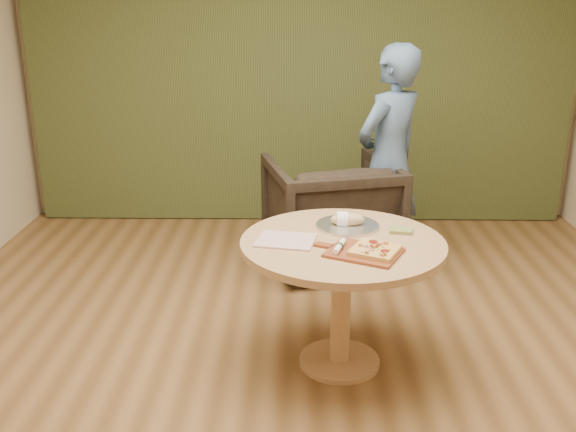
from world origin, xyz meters
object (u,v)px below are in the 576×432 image
(flatbread_pizza, at_px, (375,250))
(cutlery_roll, at_px, (340,246))
(serving_tray, at_px, (347,226))
(bread_roll, at_px, (346,219))
(person_standing, at_px, (389,161))
(pizza_paddle, at_px, (362,252))
(armchair, at_px, (331,207))
(pedestal_table, at_px, (342,265))

(flatbread_pizza, height_order, cutlery_roll, flatbread_pizza)
(serving_tray, xyz_separation_m, bread_roll, (-0.01, 0.00, 0.04))
(person_standing, bearing_deg, bread_roll, 28.01)
(serving_tray, bearing_deg, cutlery_roll, -100.14)
(pizza_paddle, distance_m, armchair, 1.65)
(cutlery_roll, relative_size, person_standing, 0.12)
(bread_roll, bearing_deg, pedestal_table, -98.24)
(pedestal_table, relative_size, armchair, 1.18)
(pizza_paddle, bearing_deg, person_standing, 103.73)
(cutlery_roll, height_order, armchair, armchair)
(pizza_paddle, relative_size, armchair, 0.51)
(pizza_paddle, xyz_separation_m, armchair, (-0.07, 1.63, -0.29))
(pedestal_table, bearing_deg, person_standing, 72.98)
(pizza_paddle, distance_m, person_standing, 1.62)
(pizza_paddle, bearing_deg, bread_roll, 123.54)
(flatbread_pizza, relative_size, armchair, 0.32)
(pedestal_table, height_order, pizza_paddle, pizza_paddle)
(bread_roll, bearing_deg, pizza_paddle, -82.41)
(pizza_paddle, distance_m, cutlery_roll, 0.12)
(armchair, relative_size, person_standing, 0.55)
(flatbread_pizza, height_order, bread_roll, bread_roll)
(flatbread_pizza, bearing_deg, cutlery_roll, 166.34)
(pizza_paddle, distance_m, serving_tray, 0.40)
(pedestal_table, height_order, armchair, armchair)
(cutlery_roll, height_order, bread_roll, bread_roll)
(pizza_paddle, xyz_separation_m, cutlery_roll, (-0.11, 0.03, 0.02))
(person_standing, bearing_deg, serving_tray, 28.40)
(pizza_paddle, bearing_deg, serving_tray, 122.29)
(serving_tray, bearing_deg, pizza_paddle, -83.66)
(pizza_paddle, xyz_separation_m, flatbread_pizza, (0.06, -0.02, 0.02))
(flatbread_pizza, height_order, person_standing, person_standing)
(bread_roll, height_order, person_standing, person_standing)
(serving_tray, bearing_deg, bread_roll, 180.00)
(pizza_paddle, bearing_deg, flatbread_pizza, 10.57)
(pedestal_table, height_order, bread_roll, bread_roll)
(cutlery_roll, relative_size, armchair, 0.21)
(serving_tray, height_order, person_standing, person_standing)
(armchair, xyz_separation_m, person_standing, (0.42, -0.05, 0.38))
(armchair, bearing_deg, bread_roll, 76.78)
(serving_tray, relative_size, armchair, 0.38)
(pizza_paddle, relative_size, serving_tray, 1.33)
(bread_roll, xyz_separation_m, person_standing, (0.39, 1.18, 0.05))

